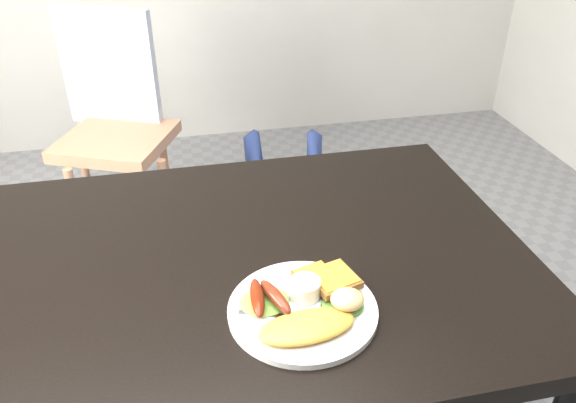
# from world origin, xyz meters

# --- Properties ---
(dining_table) EXTENTS (1.20, 0.80, 0.04)m
(dining_table) POSITION_xyz_m (0.00, 0.00, 0.73)
(dining_table) COLOR black
(dining_table) RESTS_ON ground
(dining_chair) EXTENTS (0.53, 0.53, 0.05)m
(dining_chair) POSITION_xyz_m (-0.31, 1.26, 0.45)
(dining_chair) COLOR tan
(dining_chair) RESTS_ON ground
(person) EXTENTS (0.60, 0.42, 1.63)m
(person) POSITION_xyz_m (0.38, 0.74, 0.82)
(person) COLOR navy
(person) RESTS_ON ground
(plate) EXTENTS (0.26, 0.26, 0.01)m
(plate) POSITION_xyz_m (0.11, -0.18, 0.76)
(plate) COLOR white
(plate) RESTS_ON dining_table
(lettuce_left) EXTENTS (0.09, 0.09, 0.01)m
(lettuce_left) POSITION_xyz_m (0.05, -0.15, 0.77)
(lettuce_left) COLOR olive
(lettuce_left) RESTS_ON plate
(lettuce_right) EXTENTS (0.09, 0.08, 0.01)m
(lettuce_right) POSITION_xyz_m (0.18, -0.19, 0.77)
(lettuce_right) COLOR #3A8731
(lettuce_right) RESTS_ON plate
(omelette) EXTENTS (0.17, 0.09, 0.02)m
(omelette) POSITION_xyz_m (0.11, -0.24, 0.77)
(omelette) COLOR orange
(omelette) RESTS_ON plate
(sausage_a) EXTENTS (0.03, 0.10, 0.02)m
(sausage_a) POSITION_xyz_m (0.04, -0.16, 0.78)
(sausage_a) COLOR maroon
(sausage_a) RESTS_ON lettuce_left
(sausage_b) EXTENTS (0.05, 0.10, 0.02)m
(sausage_b) POSITION_xyz_m (0.07, -0.16, 0.78)
(sausage_b) COLOR maroon
(sausage_b) RESTS_ON lettuce_left
(ramekin) EXTENTS (0.06, 0.06, 0.03)m
(ramekin) POSITION_xyz_m (0.12, -0.15, 0.78)
(ramekin) COLOR white
(ramekin) RESTS_ON plate
(toast_a) EXTENTS (0.08, 0.08, 0.01)m
(toast_a) POSITION_xyz_m (0.15, -0.11, 0.77)
(toast_a) COLOR brown
(toast_a) RESTS_ON plate
(toast_b) EXTENTS (0.10, 0.10, 0.01)m
(toast_b) POSITION_xyz_m (0.18, -0.14, 0.78)
(toast_b) COLOR brown
(toast_b) RESTS_ON toast_a
(potato_salad) EXTENTS (0.06, 0.06, 0.03)m
(potato_salad) POSITION_xyz_m (0.18, -0.20, 0.79)
(potato_salad) COLOR #EDEDAC
(potato_salad) RESTS_ON lettuce_right
(fork) EXTENTS (0.14, 0.06, 0.00)m
(fork) POSITION_xyz_m (0.07, -0.19, 0.76)
(fork) COLOR #ADAFB7
(fork) RESTS_ON plate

